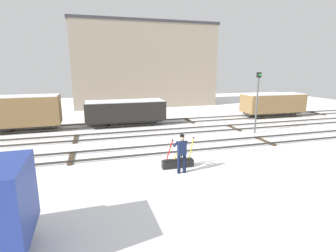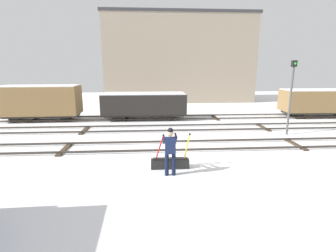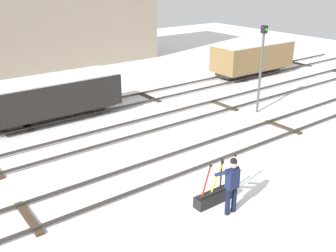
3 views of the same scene
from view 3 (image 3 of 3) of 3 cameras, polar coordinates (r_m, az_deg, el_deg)
ground_plane at (r=14.70m, az=2.42°, el=-5.49°), size 60.00×60.00×0.00m
track_main_line at (r=14.65m, az=2.42°, el=-5.10°), size 44.00×1.94×0.18m
track_siding_near at (r=17.51m, az=-5.56°, el=-0.51°), size 44.00×1.94×0.18m
track_siding_far at (r=20.47m, az=-10.85°, el=2.53°), size 44.00×1.94×0.18m
switch_lever_frame at (r=12.39m, az=7.00°, el=-9.99°), size 1.58×0.37×1.45m
rail_worker at (r=11.55m, az=9.31°, el=-8.10°), size 0.53×0.63×1.82m
signal_post at (r=19.70m, az=13.55°, el=9.18°), size 0.24×0.32×4.34m
freight_car_back_track at (r=19.35m, az=-16.68°, el=4.28°), size 6.35×2.25×2.04m
freight_car_near_switch at (r=27.38m, az=12.33°, el=9.91°), size 5.92×2.32×2.23m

